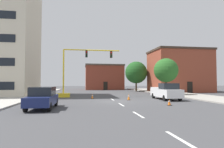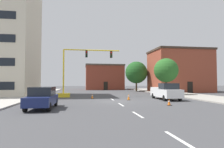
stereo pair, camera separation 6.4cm
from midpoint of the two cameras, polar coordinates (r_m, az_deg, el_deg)
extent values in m
plane|color=#424244|center=(21.05, 1.07, -8.23)|extent=(160.00, 160.00, 0.00)
cube|color=#B2ADA3|center=(30.12, -26.48, -6.09)|extent=(6.00, 56.00, 0.14)
cube|color=#9E998E|center=(32.99, 20.88, -5.84)|extent=(6.00, 56.00, 0.14)
cube|color=silver|center=(7.83, 19.76, -18.08)|extent=(0.16, 2.40, 0.01)
cube|color=silver|center=(12.83, 7.69, -11.96)|extent=(0.16, 2.40, 0.01)
cube|color=silver|center=(18.12, 2.70, -9.17)|extent=(0.16, 2.40, 0.01)
cube|color=silver|center=(23.51, 0.02, -7.61)|extent=(0.16, 2.40, 0.01)
cube|color=brown|center=(54.32, -2.51, -1.20)|extent=(10.28, 8.30, 6.56)
cube|color=#4C4238|center=(54.51, -2.50, 2.46)|extent=(10.58, 8.60, 0.40)
cube|color=black|center=(50.17, -1.99, -3.59)|extent=(1.10, 0.06, 2.20)
cube|color=brown|center=(43.66, 19.44, 0.61)|extent=(11.71, 8.20, 8.66)
cube|color=#3D2D23|center=(44.12, 19.36, 6.50)|extent=(12.01, 8.50, 0.40)
cube|color=black|center=(40.03, 22.31, -3.71)|extent=(1.10, 0.06, 2.20)
cube|color=yellow|center=(27.72, -14.47, -6.18)|extent=(1.80, 1.20, 0.55)
cylinder|color=yellow|center=(27.69, -14.40, 0.80)|extent=(0.20, 0.20, 6.20)
cylinder|color=yellow|center=(27.93, -6.06, 7.11)|extent=(8.01, 0.16, 0.16)
cube|color=black|center=(27.82, -7.73, 5.96)|extent=(0.32, 0.36, 0.95)
sphere|color=red|center=(27.67, -7.72, 6.58)|extent=(0.20, 0.20, 0.20)
sphere|color=#38280A|center=(27.63, -7.72, 6.01)|extent=(0.20, 0.20, 0.20)
sphere|color=black|center=(27.59, -7.72, 5.43)|extent=(0.20, 0.20, 0.20)
cube|color=black|center=(28.11, -0.32, 5.85)|extent=(0.32, 0.36, 0.95)
sphere|color=red|center=(27.96, -0.26, 6.47)|extent=(0.20, 0.20, 0.20)
sphere|color=#38280A|center=(27.92, -0.26, 5.90)|extent=(0.20, 0.20, 0.20)
sphere|color=black|center=(27.88, -0.26, 5.33)|extent=(0.20, 0.20, 0.20)
cylinder|color=#4C3823|center=(32.18, 15.87, -3.83)|extent=(0.36, 0.36, 2.57)
sphere|color=#286023|center=(32.23, 15.81, 1.08)|extent=(3.93, 3.93, 3.93)
cylinder|color=#4C3823|center=(43.94, 7.23, -3.58)|extent=(0.36, 0.36, 2.44)
sphere|color=#1E511E|center=(43.99, 7.21, 0.47)|extent=(5.04, 5.04, 5.04)
cube|color=white|center=(24.16, 15.70, -5.46)|extent=(2.13, 5.45, 0.95)
cube|color=#1E2328|center=(23.30, 16.54, -3.53)|extent=(1.88, 1.84, 0.70)
cube|color=white|center=(25.23, 14.62, -4.07)|extent=(2.07, 2.86, 0.16)
cylinder|color=black|center=(22.91, 19.61, -6.77)|extent=(0.24, 0.69, 0.68)
cylinder|color=black|center=(22.15, 15.43, -6.98)|extent=(0.24, 0.69, 0.68)
cylinder|color=black|center=(26.22, 15.95, -6.24)|extent=(0.24, 0.69, 0.68)
cylinder|color=black|center=(25.57, 12.22, -6.38)|extent=(0.24, 0.69, 0.68)
cube|color=navy|center=(16.29, -20.24, -7.36)|extent=(1.92, 4.53, 0.70)
cube|color=#1E2328|center=(16.34, -20.13, -4.89)|extent=(1.74, 2.33, 0.70)
cylinder|color=black|center=(17.99, -21.80, -7.97)|extent=(0.23, 0.68, 0.68)
cylinder|color=black|center=(17.67, -16.54, -8.15)|extent=(0.23, 0.68, 0.68)
cylinder|color=black|center=(15.06, -24.63, -9.05)|extent=(0.23, 0.68, 0.68)
cylinder|color=black|center=(14.67, -18.37, -9.33)|extent=(0.23, 0.68, 0.68)
cube|color=black|center=(22.69, 4.95, -7.75)|extent=(0.36, 0.36, 0.04)
cone|color=orange|center=(22.66, 4.95, -6.82)|extent=(0.28, 0.28, 0.70)
cylinder|color=white|center=(22.66, 4.95, -6.61)|extent=(0.19, 0.19, 0.08)
cube|color=black|center=(18.27, 16.72, -8.96)|extent=(0.36, 0.36, 0.04)
cone|color=orange|center=(18.24, 16.71, -8.03)|extent=(0.28, 0.28, 0.56)
cylinder|color=white|center=(18.23, 16.71, -7.83)|extent=(0.19, 0.19, 0.08)
cube|color=black|center=(24.54, -5.99, -7.34)|extent=(0.36, 0.36, 0.04)
cone|color=orange|center=(24.51, -5.99, -6.62)|extent=(0.28, 0.28, 0.58)
cylinder|color=white|center=(24.51, -5.99, -6.46)|extent=(0.19, 0.19, 0.08)
camera|label=1|loc=(0.03, -90.07, 0.00)|focal=30.48mm
camera|label=2|loc=(0.03, 89.93, 0.00)|focal=30.48mm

